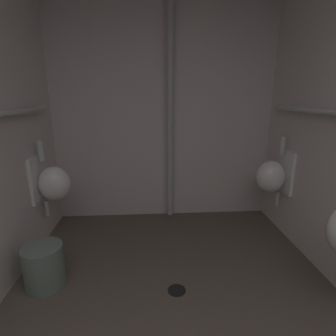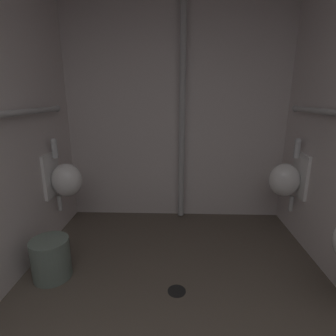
{
  "view_description": "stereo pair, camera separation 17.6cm",
  "coord_description": "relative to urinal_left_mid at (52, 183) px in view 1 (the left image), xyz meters",
  "views": [
    {
      "loc": [
        -0.16,
        0.32,
        1.44
      ],
      "look_at": [
        -0.05,
        2.01,
        0.98
      ],
      "focal_mm": 28.21,
      "sensor_mm": 36.0,
      "label": 1
    },
    {
      "loc": [
        0.01,
        0.32,
        1.44
      ],
      "look_at": [
        -0.05,
        2.01,
        0.98
      ],
      "focal_mm": 28.21,
      "sensor_mm": 36.0,
      "label": 2
    }
  ],
  "objects": [
    {
      "name": "waste_bin",
      "position": [
        0.11,
        -0.65,
        -0.47
      ],
      "size": [
        0.3,
        0.3,
        0.33
      ],
      "primitive_type": "cylinder",
      "color": "slate",
      "rests_on": "ground"
    },
    {
      "name": "wall_back",
      "position": [
        1.11,
        0.62,
        0.68
      ],
      "size": [
        2.64,
        0.06,
        2.62
      ],
      "primitive_type": "cube",
      "color": "silver",
      "rests_on": "ground"
    },
    {
      "name": "urinal_left_mid",
      "position": [
        0.0,
        0.0,
        0.0
      ],
      "size": [
        0.32,
        0.3,
        0.76
      ],
      "color": "white"
    },
    {
      "name": "urinal_right_far",
      "position": [
        2.22,
        0.08,
        0.0
      ],
      "size": [
        0.32,
        0.3,
        0.76
      ],
      "color": "white"
    },
    {
      "name": "floor",
      "position": [
        1.11,
        -1.1,
        -0.67
      ],
      "size": [
        2.64,
        3.5,
        0.08
      ],
      "primitive_type": "cube",
      "color": "brown",
      "rests_on": "ground"
    },
    {
      "name": "standpipe_back_wall",
      "position": [
        1.18,
        0.51,
        0.68
      ],
      "size": [
        0.07,
        0.07,
        2.57
      ],
      "primitive_type": "cylinder",
      "color": "#B2B2B2",
      "rests_on": "ground"
    },
    {
      "name": "floor_drain",
      "position": [
        1.13,
        -0.79,
        -0.63
      ],
      "size": [
        0.14,
        0.14,
        0.01
      ],
      "primitive_type": "cylinder",
      "color": "black",
      "rests_on": "ground"
    }
  ]
}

